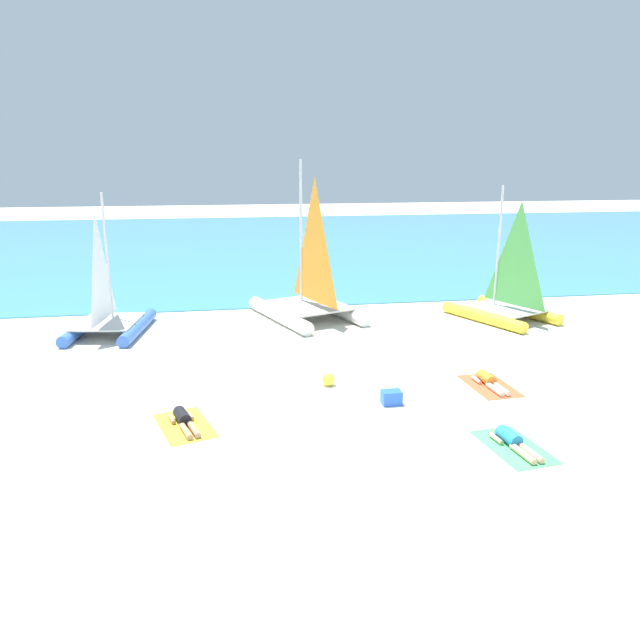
{
  "coord_description": "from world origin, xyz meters",
  "views": [
    {
      "loc": [
        -2.94,
        -12.37,
        6.05
      ],
      "look_at": [
        0.0,
        5.36,
        1.2
      ],
      "focal_mm": 33.75,
      "sensor_mm": 36.0,
      "label": 1
    }
  ],
  "objects_px": {
    "sailboat_white": "(309,296)",
    "towel_right": "(490,386)",
    "sailboat_blue": "(108,314)",
    "towel_left": "(185,426)",
    "towel_middle": "(514,447)",
    "sailboat_yellow": "(504,300)",
    "sunbather_left": "(184,420)",
    "cooler_box": "(391,397)",
    "sunbather_right": "(489,381)",
    "beach_ball": "(328,379)",
    "sunbather_middle": "(512,440)"
  },
  "relations": [
    {
      "from": "sailboat_white",
      "to": "towel_right",
      "type": "relative_size",
      "value": 3.17
    },
    {
      "from": "sailboat_blue",
      "to": "towel_left",
      "type": "height_order",
      "value": "sailboat_blue"
    },
    {
      "from": "sailboat_blue",
      "to": "towel_middle",
      "type": "xyz_separation_m",
      "value": [
        10.11,
        -10.5,
        -0.73
      ]
    },
    {
      "from": "sailboat_yellow",
      "to": "towel_left",
      "type": "relative_size",
      "value": 2.67
    },
    {
      "from": "sailboat_yellow",
      "to": "sunbather_left",
      "type": "bearing_deg",
      "value": -170.26
    },
    {
      "from": "sailboat_yellow",
      "to": "cooler_box",
      "type": "bearing_deg",
      "value": -155.55
    },
    {
      "from": "sailboat_white",
      "to": "towel_left",
      "type": "bearing_deg",
      "value": -135.1
    },
    {
      "from": "sailboat_blue",
      "to": "sunbather_left",
      "type": "distance_m",
      "value": 8.72
    },
    {
      "from": "towel_left",
      "to": "sunbather_right",
      "type": "xyz_separation_m",
      "value": [
        8.13,
        1.29,
        0.13
      ]
    },
    {
      "from": "beach_ball",
      "to": "sunbather_left",
      "type": "bearing_deg",
      "value": -153.15
    },
    {
      "from": "towel_left",
      "to": "sunbather_left",
      "type": "distance_m",
      "value": 0.14
    },
    {
      "from": "sailboat_blue",
      "to": "towel_right",
      "type": "relative_size",
      "value": 2.59
    },
    {
      "from": "sailboat_white",
      "to": "sunbather_right",
      "type": "bearing_deg",
      "value": -84.0
    },
    {
      "from": "towel_middle",
      "to": "towel_left",
      "type": "bearing_deg",
      "value": 162.26
    },
    {
      "from": "towel_left",
      "to": "sunbather_right",
      "type": "relative_size",
      "value": 1.21
    },
    {
      "from": "sailboat_blue",
      "to": "towel_middle",
      "type": "height_order",
      "value": "sailboat_blue"
    },
    {
      "from": "sailboat_blue",
      "to": "sailboat_white",
      "type": "bearing_deg",
      "value": 15.3
    },
    {
      "from": "sailboat_blue",
      "to": "sunbather_right",
      "type": "relative_size",
      "value": 3.14
    },
    {
      "from": "sunbather_middle",
      "to": "sunbather_left",
      "type": "bearing_deg",
      "value": 154.99
    },
    {
      "from": "sunbather_left",
      "to": "beach_ball",
      "type": "distance_m",
      "value": 4.25
    },
    {
      "from": "towel_middle",
      "to": "cooler_box",
      "type": "relative_size",
      "value": 3.8
    },
    {
      "from": "sailboat_yellow",
      "to": "sunbather_left",
      "type": "height_order",
      "value": "sailboat_yellow"
    },
    {
      "from": "sunbather_middle",
      "to": "towel_left",
      "type": "bearing_deg",
      "value": 155.41
    },
    {
      "from": "sailboat_blue",
      "to": "cooler_box",
      "type": "height_order",
      "value": "sailboat_blue"
    },
    {
      "from": "sailboat_yellow",
      "to": "sunbather_middle",
      "type": "distance_m",
      "value": 11.03
    },
    {
      "from": "towel_middle",
      "to": "sunbather_middle",
      "type": "height_order",
      "value": "sunbather_middle"
    },
    {
      "from": "cooler_box",
      "to": "towel_middle",
      "type": "bearing_deg",
      "value": -54.1
    },
    {
      "from": "towel_right",
      "to": "beach_ball",
      "type": "relative_size",
      "value": 5.34
    },
    {
      "from": "cooler_box",
      "to": "beach_ball",
      "type": "bearing_deg",
      "value": 131.33
    },
    {
      "from": "sailboat_yellow",
      "to": "towel_right",
      "type": "bearing_deg",
      "value": -142.18
    },
    {
      "from": "sailboat_blue",
      "to": "cooler_box",
      "type": "relative_size",
      "value": 9.84
    },
    {
      "from": "cooler_box",
      "to": "towel_left",
      "type": "bearing_deg",
      "value": -174.96
    },
    {
      "from": "sailboat_white",
      "to": "towel_middle",
      "type": "relative_size",
      "value": 3.17
    },
    {
      "from": "towel_middle",
      "to": "towel_right",
      "type": "xyz_separation_m",
      "value": [
        1.05,
        3.49,
        0.0
      ]
    },
    {
      "from": "towel_left",
      "to": "towel_right",
      "type": "bearing_deg",
      "value": 8.55
    },
    {
      "from": "sunbather_right",
      "to": "cooler_box",
      "type": "height_order",
      "value": "cooler_box"
    },
    {
      "from": "sailboat_blue",
      "to": "sailboat_yellow",
      "type": "bearing_deg",
      "value": 6.27
    },
    {
      "from": "sunbather_middle",
      "to": "sailboat_blue",
      "type": "bearing_deg",
      "value": 126.78
    },
    {
      "from": "sailboat_yellow",
      "to": "sailboat_blue",
      "type": "relative_size",
      "value": 1.03
    },
    {
      "from": "beach_ball",
      "to": "cooler_box",
      "type": "distance_m",
      "value": 2.04
    },
    {
      "from": "sailboat_blue",
      "to": "sunbather_middle",
      "type": "height_order",
      "value": "sailboat_blue"
    },
    {
      "from": "sunbather_left",
      "to": "beach_ball",
      "type": "relative_size",
      "value": 4.33
    },
    {
      "from": "sailboat_yellow",
      "to": "sailboat_white",
      "type": "xyz_separation_m",
      "value": [
        -7.43,
        1.38,
        0.14
      ]
    },
    {
      "from": "towel_left",
      "to": "sunbather_right",
      "type": "distance_m",
      "value": 8.24
    },
    {
      "from": "sailboat_white",
      "to": "towel_left",
      "type": "xyz_separation_m",
      "value": [
        -4.28,
        -9.17,
        -0.89
      ]
    },
    {
      "from": "sailboat_blue",
      "to": "towel_middle",
      "type": "bearing_deg",
      "value": -38.09
    },
    {
      "from": "sailboat_white",
      "to": "sunbather_right",
      "type": "height_order",
      "value": "sailboat_white"
    },
    {
      "from": "sunbather_left",
      "to": "towel_middle",
      "type": "bearing_deg",
      "value": -35.62
    },
    {
      "from": "sunbather_left",
      "to": "towel_right",
      "type": "distance_m",
      "value": 8.24
    },
    {
      "from": "sailboat_yellow",
      "to": "towel_right",
      "type": "distance_m",
      "value": 7.51
    }
  ]
}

